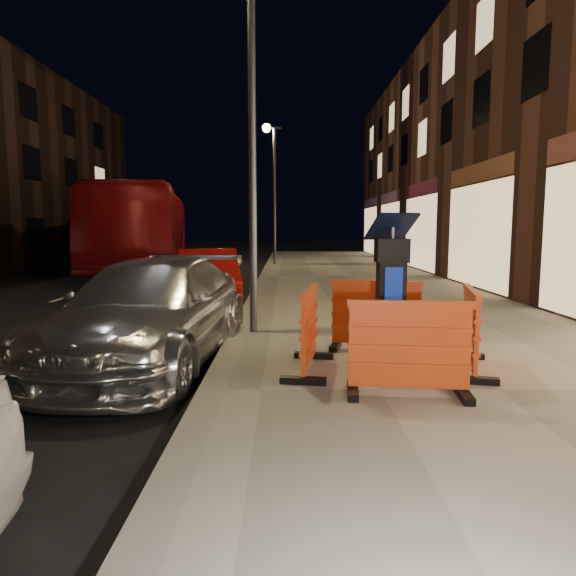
{
  "coord_description": "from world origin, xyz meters",
  "views": [
    {
      "loc": [
        0.78,
        -5.19,
        1.84
      ],
      "look_at": [
        0.8,
        1.0,
        1.1
      ],
      "focal_mm": 32.0,
      "sensor_mm": 36.0,
      "label": 1
    }
  ],
  "objects_px": {
    "barrier_back": "(376,316)",
    "car_silver": "(153,361)",
    "parking_kiosk": "(391,297)",
    "bus_doubledecker": "(145,271)",
    "barrier_kerbside": "(309,330)",
    "car_red": "(209,303)",
    "barrier_front": "(409,349)",
    "barrier_bldgside": "(470,330)"
  },
  "relations": [
    {
      "from": "barrier_back",
      "to": "car_silver",
      "type": "relative_size",
      "value": 0.26
    },
    {
      "from": "parking_kiosk",
      "to": "bus_doubledecker",
      "type": "relative_size",
      "value": 0.14
    },
    {
      "from": "barrier_kerbside",
      "to": "car_red",
      "type": "xyz_separation_m",
      "value": [
        -2.16,
        6.43,
        -0.63
      ]
    },
    {
      "from": "barrier_front",
      "to": "barrier_kerbside",
      "type": "height_order",
      "value": "same"
    },
    {
      "from": "barrier_front",
      "to": "car_silver",
      "type": "distance_m",
      "value": 3.68
    },
    {
      "from": "parking_kiosk",
      "to": "barrier_front",
      "type": "height_order",
      "value": "parking_kiosk"
    },
    {
      "from": "parking_kiosk",
      "to": "barrier_bldgside",
      "type": "relative_size",
      "value": 1.4
    },
    {
      "from": "car_silver",
      "to": "bus_doubledecker",
      "type": "relative_size",
      "value": 0.39
    },
    {
      "from": "barrier_front",
      "to": "car_silver",
      "type": "relative_size",
      "value": 0.26
    },
    {
      "from": "car_red",
      "to": "barrier_back",
      "type": "bearing_deg",
      "value": -70.1
    },
    {
      "from": "barrier_front",
      "to": "bus_doubledecker",
      "type": "xyz_separation_m",
      "value": [
        -7.08,
        16.27,
        -0.63
      ]
    },
    {
      "from": "bus_doubledecker",
      "to": "barrier_front",
      "type": "bearing_deg",
      "value": -75.68
    },
    {
      "from": "barrier_kerbside",
      "to": "barrier_bldgside",
      "type": "height_order",
      "value": "same"
    },
    {
      "from": "barrier_back",
      "to": "car_red",
      "type": "xyz_separation_m",
      "value": [
        -3.11,
        5.48,
        -0.63
      ]
    },
    {
      "from": "barrier_back",
      "to": "car_red",
      "type": "relative_size",
      "value": 0.32
    },
    {
      "from": "barrier_front",
      "to": "barrier_bldgside",
      "type": "xyz_separation_m",
      "value": [
        0.95,
        0.95,
        0.0
      ]
    },
    {
      "from": "parking_kiosk",
      "to": "barrier_bldgside",
      "type": "distance_m",
      "value": 1.02
    },
    {
      "from": "barrier_bldgside",
      "to": "bus_doubledecker",
      "type": "relative_size",
      "value": 0.1
    },
    {
      "from": "barrier_bldgside",
      "to": "bus_doubledecker",
      "type": "height_order",
      "value": "bus_doubledecker"
    },
    {
      "from": "barrier_back",
      "to": "bus_doubledecker",
      "type": "relative_size",
      "value": 0.1
    },
    {
      "from": "barrier_front",
      "to": "barrier_bldgside",
      "type": "bearing_deg",
      "value": 51.09
    },
    {
      "from": "parking_kiosk",
      "to": "barrier_front",
      "type": "xyz_separation_m",
      "value": [
        0.0,
        -0.95,
        -0.38
      ]
    },
    {
      "from": "barrier_kerbside",
      "to": "car_silver",
      "type": "height_order",
      "value": "barrier_kerbside"
    },
    {
      "from": "car_silver",
      "to": "car_red",
      "type": "bearing_deg",
      "value": 96.07
    },
    {
      "from": "parking_kiosk",
      "to": "barrier_bldgside",
      "type": "bearing_deg",
      "value": 11.09
    },
    {
      "from": "parking_kiosk",
      "to": "car_red",
      "type": "xyz_separation_m",
      "value": [
        -3.11,
        6.43,
        -1.02
      ]
    },
    {
      "from": "barrier_kerbside",
      "to": "bus_doubledecker",
      "type": "xyz_separation_m",
      "value": [
        -6.13,
        15.32,
        -0.63
      ]
    },
    {
      "from": "barrier_bldgside",
      "to": "car_silver",
      "type": "height_order",
      "value": "barrier_bldgside"
    },
    {
      "from": "barrier_kerbside",
      "to": "barrier_bldgside",
      "type": "xyz_separation_m",
      "value": [
        1.9,
        0.0,
        0.0
      ]
    },
    {
      "from": "barrier_front",
      "to": "car_red",
      "type": "relative_size",
      "value": 0.32
    },
    {
      "from": "barrier_front",
      "to": "car_red",
      "type": "height_order",
      "value": "barrier_front"
    },
    {
      "from": "parking_kiosk",
      "to": "barrier_back",
      "type": "relative_size",
      "value": 1.4
    },
    {
      "from": "barrier_front",
      "to": "car_silver",
      "type": "xyz_separation_m",
      "value": [
        -3.06,
        1.93,
        -0.63
      ]
    },
    {
      "from": "car_red",
      "to": "barrier_kerbside",
      "type": "bearing_deg",
      "value": -81.11
    },
    {
      "from": "barrier_back",
      "to": "barrier_front",
      "type": "bearing_deg",
      "value": -75.91
    },
    {
      "from": "parking_kiosk",
      "to": "bus_doubledecker",
      "type": "bearing_deg",
      "value": 125.9
    },
    {
      "from": "barrier_front",
      "to": "barrier_kerbside",
      "type": "bearing_deg",
      "value": 141.09
    },
    {
      "from": "parking_kiosk",
      "to": "barrier_front",
      "type": "relative_size",
      "value": 1.4
    },
    {
      "from": "bus_doubledecker",
      "to": "barrier_bldgside",
      "type": "bearing_deg",
      "value": -71.53
    },
    {
      "from": "car_silver",
      "to": "bus_doubledecker",
      "type": "distance_m",
      "value": 14.89
    },
    {
      "from": "barrier_kerbside",
      "to": "car_silver",
      "type": "bearing_deg",
      "value": 74.17
    },
    {
      "from": "parking_kiosk",
      "to": "bus_doubledecker",
      "type": "height_order",
      "value": "parking_kiosk"
    }
  ]
}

